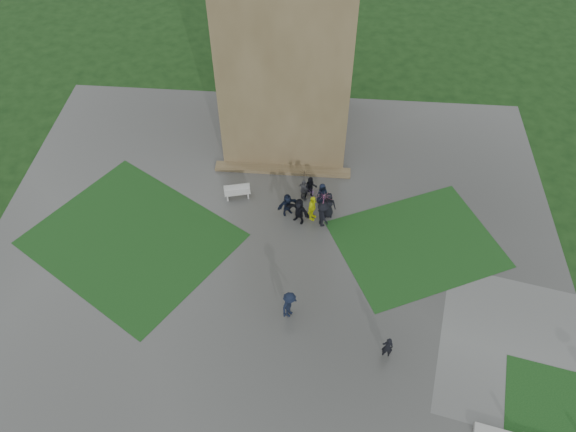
# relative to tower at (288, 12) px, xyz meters

# --- Properties ---
(ground) EXTENTS (120.00, 120.00, 0.00)m
(ground) POSITION_rel_tower_xyz_m (0.00, -15.00, -9.00)
(ground) COLOR black
(plaza) EXTENTS (34.00, 34.00, 0.02)m
(plaza) POSITION_rel_tower_xyz_m (0.00, -13.00, -8.99)
(plaza) COLOR #383836
(plaza) RESTS_ON ground
(lawn_inset_left) EXTENTS (14.10, 13.46, 0.01)m
(lawn_inset_left) POSITION_rel_tower_xyz_m (-8.50, -11.00, -8.97)
(lawn_inset_left) COLOR #123513
(lawn_inset_left) RESTS_ON plaza
(lawn_inset_right) EXTENTS (11.12, 10.15, 0.01)m
(lawn_inset_right) POSITION_rel_tower_xyz_m (8.50, -10.00, -8.97)
(lawn_inset_right) COLOR #123513
(lawn_inset_right) RESTS_ON plaza
(tower) EXTENTS (8.00, 8.00, 18.00)m
(tower) POSITION_rel_tower_xyz_m (0.00, 0.00, 0.00)
(tower) COLOR brown
(tower) RESTS_ON ground
(tower_plinth) EXTENTS (9.00, 0.80, 0.22)m
(tower_plinth) POSITION_rel_tower_xyz_m (0.00, -4.40, -8.87)
(tower_plinth) COLOR brown
(tower_plinth) RESTS_ON plaza
(bench) EXTENTS (1.71, 0.90, 0.95)m
(bench) POSITION_rel_tower_xyz_m (-2.65, -7.03, -8.49)
(bench) COLOR #A9A9A4
(bench) RESTS_ON plaza
(visitor_cluster) EXTENTS (3.76, 3.24, 2.59)m
(visitor_cluster) POSITION_rel_tower_xyz_m (2.03, -8.16, -7.84)
(visitor_cluster) COLOR black
(visitor_cluster) RESTS_ON plaza
(pedestrian_mid) EXTENTS (1.10, 1.33, 1.83)m
(pedestrian_mid) POSITION_rel_tower_xyz_m (1.33, -15.44, -8.06)
(pedestrian_mid) COLOR black
(pedestrian_mid) RESTS_ON plaza
(pedestrian_near) EXTENTS (0.58, 0.40, 1.54)m
(pedestrian_near) POSITION_rel_tower_xyz_m (6.38, -17.40, -8.21)
(pedestrian_near) COLOR black
(pedestrian_near) RESTS_ON plaza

